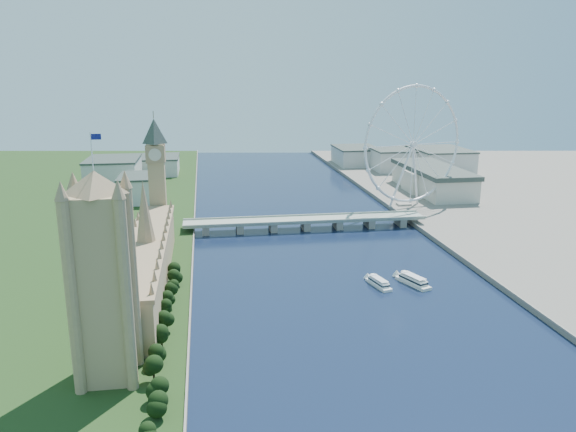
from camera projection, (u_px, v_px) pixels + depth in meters
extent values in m
plane|color=#151F3C|center=(439.00, 429.00, 224.84)|extent=(2000.00, 2000.00, 0.00)
cube|color=tan|center=(104.00, 289.00, 246.66)|extent=(22.00, 22.00, 86.00)
pyramid|color=#937A59|center=(93.00, 171.00, 233.50)|extent=(28.16, 28.16, 10.00)
cylinder|color=silver|center=(92.00, 151.00, 231.52)|extent=(0.50, 0.50, 16.00)
cube|color=navy|center=(96.00, 137.00, 230.34)|extent=(4.00, 0.16, 2.40)
cube|color=tan|center=(148.00, 265.00, 365.03)|extent=(24.00, 200.00, 28.00)
cone|color=#937A59|center=(144.00, 211.00, 356.09)|extent=(12.00, 12.00, 40.00)
cube|color=tan|center=(158.00, 192.00, 462.03)|extent=(13.00, 13.00, 80.00)
cube|color=#937A59|center=(156.00, 153.00, 454.09)|extent=(15.00, 15.00, 14.00)
pyramid|color=#2D3833|center=(154.00, 118.00, 447.13)|extent=(20.02, 20.02, 20.00)
cube|color=gray|center=(305.00, 220.00, 510.11)|extent=(220.00, 22.00, 2.00)
cube|color=gray|center=(206.00, 229.00, 498.32)|extent=(6.00, 20.00, 7.50)
cube|color=gray|center=(240.00, 228.00, 502.64)|extent=(6.00, 20.00, 7.50)
cube|color=gray|center=(273.00, 226.00, 506.97)|extent=(6.00, 20.00, 7.50)
cube|color=gray|center=(305.00, 225.00, 511.29)|extent=(6.00, 20.00, 7.50)
cube|color=gray|center=(338.00, 224.00, 515.61)|extent=(6.00, 20.00, 7.50)
cube|color=gray|center=(369.00, 222.00, 519.93)|extent=(6.00, 20.00, 7.50)
cube|color=gray|center=(400.00, 221.00, 524.25)|extent=(6.00, 20.00, 7.50)
torus|color=silver|center=(413.00, 145.00, 565.31)|extent=(113.60, 39.12, 118.60)
cylinder|color=silver|center=(413.00, 145.00, 565.31)|extent=(7.25, 6.61, 6.00)
cube|color=gray|center=(404.00, 204.00, 590.34)|extent=(14.00, 10.00, 2.00)
cube|color=beige|center=(140.00, 189.00, 609.73)|extent=(40.00, 60.00, 26.00)
cube|color=beige|center=(114.00, 173.00, 689.43)|extent=(60.00, 80.00, 32.00)
cube|color=beige|center=(160.00, 165.00, 774.51)|extent=(50.00, 70.00, 22.00)
cube|color=beige|center=(394.00, 160.00, 802.14)|extent=(60.00, 60.00, 28.00)
cube|color=beige|center=(440.00, 161.00, 791.38)|extent=(70.00, 90.00, 30.00)
cube|color=beige|center=(356.00, 156.00, 854.35)|extent=(60.00, 80.00, 24.00)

